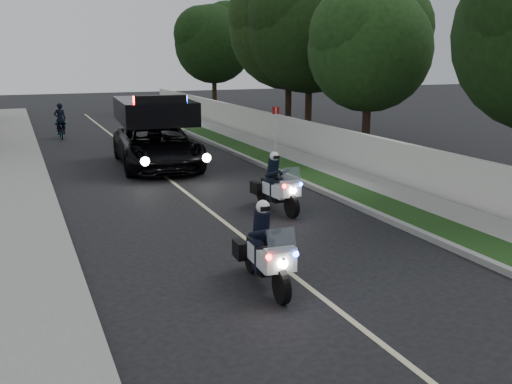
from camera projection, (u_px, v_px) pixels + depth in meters
ground at (282, 267)px, 12.38m from camera, size 120.00×120.00×0.00m
curb_right at (268, 167)px, 22.87m from camera, size 0.20×60.00×0.15m
grass_verge at (284, 166)px, 23.13m from camera, size 1.20×60.00×0.16m
sidewalk_right at (313, 164)px, 23.62m from camera, size 1.40×60.00×0.16m
property_wall at (335, 146)px, 23.84m from camera, size 0.22×60.00×1.50m
curb_left at (49, 185)px, 19.80m from camera, size 0.20×60.00×0.15m
sidewalk_left at (14, 188)px, 19.38m from camera, size 2.00×60.00×0.16m
lane_marking at (166, 177)px, 21.35m from camera, size 0.12×50.00×0.01m
police_moto_left at (265, 286)px, 11.38m from camera, size 0.82×2.04×1.71m
police_moto_right at (276, 210)px, 16.85m from camera, size 0.87×2.07×1.71m
police_suv at (158, 166)px, 23.43m from camera, size 3.43×6.64×3.13m
bicycle at (62, 138)px, 31.30m from camera, size 0.63×1.78×0.93m
cyclist at (62, 138)px, 31.30m from camera, size 0.65×0.47×1.68m
sign_post at (275, 153)px, 26.73m from camera, size 0.37×0.37×2.16m
tree_right_b at (365, 155)px, 26.01m from camera, size 5.67×5.67×8.98m
tree_right_c at (308, 137)px, 31.70m from camera, size 7.92×7.92×10.93m
tree_right_d at (288, 132)px, 33.73m from camera, size 7.36×7.36×11.21m
tree_right_e at (215, 111)px, 46.02m from camera, size 7.16×7.16×10.01m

